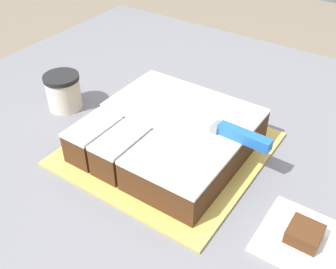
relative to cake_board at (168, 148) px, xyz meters
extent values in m
cube|color=slate|center=(0.04, 0.09, -0.48)|extent=(1.40, 1.10, 0.95)
cube|color=gold|center=(0.00, 0.00, 0.00)|extent=(0.38, 0.38, 0.01)
cube|color=#472814|center=(0.00, 0.06, 0.03)|extent=(0.32, 0.19, 0.06)
cube|color=white|center=(0.00, 0.06, 0.07)|extent=(0.32, 0.19, 0.01)
cube|color=#472814|center=(0.07, -0.09, 0.03)|extent=(0.17, 0.13, 0.06)
cube|color=white|center=(0.07, -0.09, 0.07)|extent=(0.17, 0.13, 0.01)
cube|color=#472814|center=(-0.12, -0.10, 0.03)|extent=(0.07, 0.12, 0.06)
cube|color=white|center=(-0.12, -0.10, 0.07)|extent=(0.07, 0.12, 0.01)
cube|color=#472814|center=(-0.05, -0.10, 0.03)|extent=(0.07, 0.12, 0.06)
cube|color=white|center=(-0.05, -0.10, 0.07)|extent=(0.07, 0.12, 0.01)
cube|color=silver|center=(0.00, 0.03, 0.07)|extent=(0.20, 0.04, 0.00)
cube|color=slate|center=(0.10, 0.03, 0.08)|extent=(0.02, 0.03, 0.02)
cube|color=#1E59B2|center=(0.16, 0.03, 0.08)|extent=(0.11, 0.03, 0.02)
cylinder|color=beige|center=(-0.30, 0.00, 0.04)|extent=(0.08, 0.08, 0.08)
cylinder|color=black|center=(-0.30, 0.00, 0.08)|extent=(0.09, 0.09, 0.01)
cube|color=white|center=(0.32, -0.07, 0.00)|extent=(0.14, 0.14, 0.01)
cube|color=#472814|center=(0.32, -0.07, 0.02)|extent=(0.05, 0.05, 0.03)
camera|label=1|loc=(0.37, -0.54, 0.54)|focal=42.00mm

